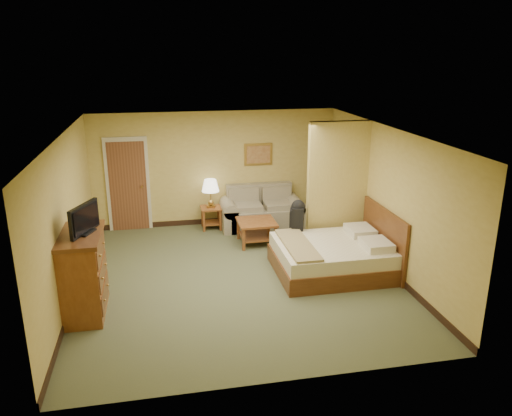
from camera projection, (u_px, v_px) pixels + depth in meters
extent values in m
plane|color=#515838|center=(237.00, 277.00, 8.90)|extent=(6.00, 6.00, 0.00)
plane|color=white|center=(235.00, 132.00, 8.12)|extent=(6.00, 6.00, 0.00)
cube|color=tan|center=(216.00, 169.00, 11.31)|extent=(5.50, 0.02, 2.60)
cube|color=tan|center=(67.00, 218.00, 8.00)|extent=(0.02, 6.00, 2.60)
cube|color=tan|center=(386.00, 199.00, 9.02)|extent=(0.02, 6.00, 2.60)
cube|color=tan|center=(337.00, 188.00, 9.77)|extent=(1.20, 0.15, 2.60)
cube|color=beige|center=(128.00, 184.00, 11.00)|extent=(0.94, 0.06, 2.10)
cube|color=brown|center=(128.00, 186.00, 11.00)|extent=(0.80, 0.04, 2.00)
cylinder|color=#AC853F|center=(142.00, 186.00, 11.00)|extent=(0.04, 0.12, 0.04)
cube|color=black|center=(217.00, 221.00, 11.68)|extent=(5.50, 0.02, 0.12)
cube|color=gray|center=(262.00, 217.00, 11.38)|extent=(1.53, 0.82, 0.46)
cube|color=gray|center=(259.00, 193.00, 11.57)|extent=(1.53, 0.20, 0.48)
cube|color=gray|center=(229.00, 218.00, 11.23)|extent=(0.33, 0.82, 0.51)
cube|color=gray|center=(294.00, 214.00, 11.51)|extent=(0.33, 0.82, 0.51)
cube|color=brown|center=(211.00, 208.00, 11.20)|extent=(0.46, 0.46, 0.04)
cube|color=brown|center=(211.00, 223.00, 11.31)|extent=(0.39, 0.39, 0.03)
cube|color=brown|center=(204.00, 222.00, 11.07)|extent=(0.05, 0.05, 0.47)
cube|color=brown|center=(220.00, 221.00, 11.14)|extent=(0.05, 0.05, 0.47)
cube|color=brown|center=(202.00, 217.00, 11.42)|extent=(0.05, 0.05, 0.47)
cube|color=brown|center=(218.00, 216.00, 11.49)|extent=(0.05, 0.05, 0.47)
cylinder|color=#AC853F|center=(211.00, 206.00, 11.19)|extent=(0.19, 0.19, 0.04)
cylinder|color=#AC853F|center=(211.00, 196.00, 11.12)|extent=(0.03, 0.03, 0.32)
cone|color=white|center=(210.00, 185.00, 11.04)|extent=(0.39, 0.39, 0.27)
cube|color=brown|center=(257.00, 222.00, 10.33)|extent=(0.77, 0.77, 0.04)
cube|color=brown|center=(257.00, 236.00, 10.42)|extent=(0.66, 0.66, 0.03)
cube|color=brown|center=(244.00, 240.00, 10.03)|extent=(0.06, 0.06, 0.46)
cube|color=brown|center=(269.00, 227.00, 10.77)|extent=(0.06, 0.06, 0.46)
cube|color=#B78E3F|center=(258.00, 154.00, 11.39)|extent=(0.65, 0.03, 0.51)
cube|color=#94552D|center=(258.00, 154.00, 11.37)|extent=(0.54, 0.02, 0.40)
cube|color=brown|center=(83.00, 276.00, 7.54)|extent=(0.57, 1.13, 1.24)
cube|color=#542A13|center=(79.00, 236.00, 7.34)|extent=(0.64, 1.22, 0.06)
cube|color=black|center=(86.00, 232.00, 7.35)|extent=(0.29, 0.37, 0.03)
cube|color=black|center=(84.00, 219.00, 7.28)|extent=(0.34, 0.69, 0.44)
cube|color=#542A13|center=(333.00, 264.00, 9.09)|extent=(2.07, 1.66, 0.31)
cube|color=#EEE6C2|center=(333.00, 250.00, 9.00)|extent=(2.01, 1.60, 0.25)
cube|color=#542A13|center=(384.00, 239.00, 9.14)|extent=(0.06, 1.76, 1.14)
cube|color=silver|center=(376.00, 245.00, 8.73)|extent=(0.47, 0.57, 0.15)
cube|color=silver|center=(360.00, 231.00, 9.41)|extent=(0.47, 0.57, 0.15)
cube|color=olive|center=(298.00, 245.00, 8.83)|extent=(0.47, 1.56, 0.05)
cube|color=black|center=(298.00, 218.00, 9.63)|extent=(0.32, 0.39, 0.45)
sphere|color=black|center=(298.00, 207.00, 9.57)|extent=(0.27, 0.27, 0.27)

